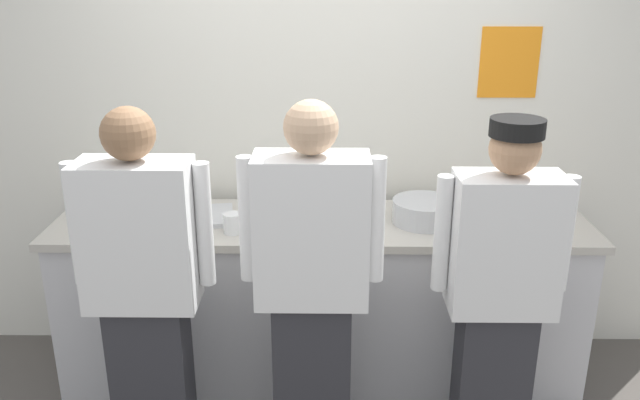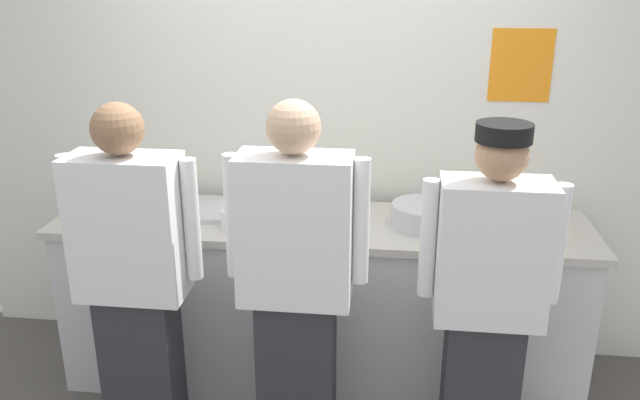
% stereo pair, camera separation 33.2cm
% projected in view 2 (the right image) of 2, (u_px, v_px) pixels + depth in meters
% --- Properties ---
extents(wall_back, '(4.30, 0.11, 2.77)m').
position_uv_depth(wall_back, '(330.00, 115.00, 3.59)').
color(wall_back, silver).
rests_on(wall_back, ground).
extents(prep_counter, '(2.74, 0.65, 0.94)m').
position_uv_depth(prep_counter, '(320.00, 301.00, 3.48)').
color(prep_counter, silver).
rests_on(prep_counter, ground).
extents(chef_near_left, '(0.61, 0.24, 1.66)m').
position_uv_depth(chef_near_left, '(134.00, 278.00, 2.84)').
color(chef_near_left, '#2D2D33').
rests_on(chef_near_left, ground).
extents(chef_center, '(0.61, 0.24, 1.68)m').
position_uv_depth(chef_center, '(296.00, 282.00, 2.77)').
color(chef_center, '#2D2D33').
rests_on(chef_center, ground).
extents(chef_far_right, '(0.59, 0.24, 1.60)m').
position_uv_depth(chef_far_right, '(488.00, 299.00, 2.71)').
color(chef_far_right, '#2D2D33').
rests_on(chef_far_right, ground).
extents(plate_stack_front, '(0.21, 0.21, 0.06)m').
position_uv_depth(plate_stack_front, '(323.00, 225.00, 3.18)').
color(plate_stack_front, white).
rests_on(plate_stack_front, prep_counter).
extents(mixing_bowl_steel, '(0.33, 0.33, 0.12)m').
position_uv_depth(mixing_bowl_steel, '(424.00, 215.00, 3.23)').
color(mixing_bowl_steel, '#B7BABF').
rests_on(mixing_bowl_steel, prep_counter).
extents(sheet_tray, '(0.57, 0.38, 0.02)m').
position_uv_depth(sheet_tray, '(184.00, 212.00, 3.41)').
color(sheet_tray, '#B7BABF').
rests_on(sheet_tray, prep_counter).
extents(squeeze_bottle_primary, '(0.05, 0.05, 0.19)m').
position_uv_depth(squeeze_bottle_primary, '(536.00, 210.00, 3.22)').
color(squeeze_bottle_primary, orange).
rests_on(squeeze_bottle_primary, prep_counter).
extents(squeeze_bottle_secondary, '(0.06, 0.06, 0.21)m').
position_uv_depth(squeeze_bottle_secondary, '(113.00, 201.00, 3.30)').
color(squeeze_bottle_secondary, '#E5E066').
rests_on(squeeze_bottle_secondary, prep_counter).
extents(ramekin_green_sauce, '(0.08, 0.08, 0.04)m').
position_uv_depth(ramekin_green_sauce, '(329.00, 207.00, 3.46)').
color(ramekin_green_sauce, white).
rests_on(ramekin_green_sauce, prep_counter).
extents(ramekin_red_sauce, '(0.08, 0.08, 0.05)m').
position_uv_depth(ramekin_red_sauce, '(251.00, 212.00, 3.37)').
color(ramekin_red_sauce, white).
rests_on(ramekin_red_sauce, prep_counter).
extents(deli_cup, '(0.09, 0.09, 0.10)m').
position_uv_depth(deli_cup, '(230.00, 220.00, 3.20)').
color(deli_cup, white).
rests_on(deli_cup, prep_counter).
extents(chefs_knife, '(0.28, 0.03, 0.02)m').
position_uv_depth(chefs_knife, '(478.00, 219.00, 3.33)').
color(chefs_knife, '#B7BABF').
rests_on(chefs_knife, prep_counter).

